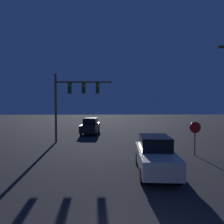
{
  "coord_description": "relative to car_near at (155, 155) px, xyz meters",
  "views": [
    {
      "loc": [
        -0.33,
        -3.95,
        3.26
      ],
      "look_at": [
        0.0,
        10.28,
        2.71
      ],
      "focal_mm": 35.0,
      "sensor_mm": 36.0,
      "label": 1
    }
  ],
  "objects": [
    {
      "name": "traffic_signal_mast",
      "position": [
        -5.16,
        8.19,
        3.11
      ],
      "size": [
        4.76,
        0.3,
        5.75
      ],
      "color": "brown",
      "rests_on": "ground_plane"
    },
    {
      "name": "car_far",
      "position": [
        -4.07,
        13.35,
        0.0
      ],
      "size": [
        1.92,
        4.54,
        1.71
      ],
      "rotation": [
        0.0,
        0.0,
        3.07
      ],
      "color": "black",
      "rests_on": "ground_plane"
    },
    {
      "name": "stop_sign",
      "position": [
        3.24,
        3.3,
        0.64
      ],
      "size": [
        0.71,
        0.07,
        2.13
      ],
      "color": "brown",
      "rests_on": "ground_plane"
    },
    {
      "name": "car_near",
      "position": [
        0.0,
        0.0,
        0.0
      ],
      "size": [
        1.91,
        4.54,
        1.71
      ],
      "rotation": [
        0.0,
        0.0,
        3.07
      ],
      "color": "beige",
      "rests_on": "ground_plane"
    }
  ]
}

